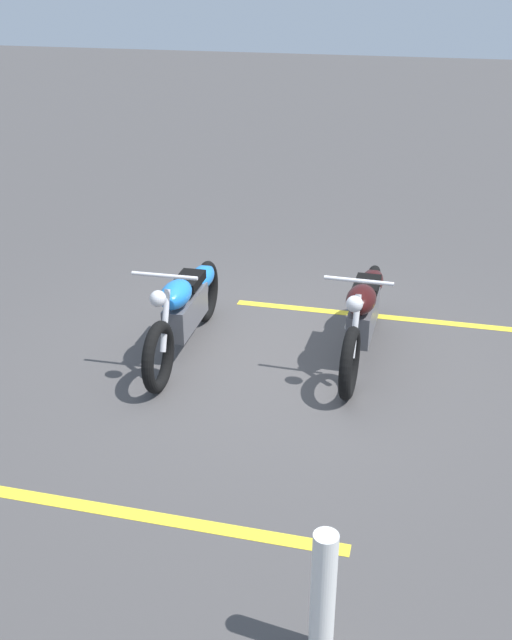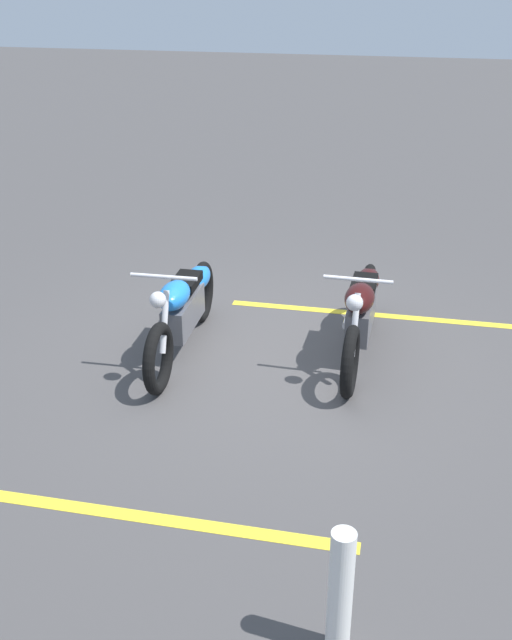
{
  "view_description": "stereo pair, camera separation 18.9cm",
  "coord_description": "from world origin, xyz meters",
  "views": [
    {
      "loc": [
        6.29,
        1.65,
        3.49
      ],
      "look_at": [
        0.51,
        0.0,
        0.65
      ],
      "focal_mm": 41.31,
      "sensor_mm": 36.0,
      "label": 1
    },
    {
      "loc": [
        6.34,
        1.46,
        3.49
      ],
      "look_at": [
        0.51,
        0.0,
        0.65
      ],
      "focal_mm": 41.31,
      "sensor_mm": 36.0,
      "label": 2
    }
  ],
  "objects": [
    {
      "name": "ground_plane",
      "position": [
        0.0,
        0.0,
        0.0
      ],
      "size": [
        60.0,
        60.0,
        0.0
      ],
      "primitive_type": "plane",
      "color": "#474444"
    },
    {
      "name": "bollard_post",
      "position": [
        3.32,
        1.18,
        0.42
      ],
      "size": [
        0.14,
        0.14,
        0.84
      ],
      "primitive_type": "cylinder",
      "color": "white",
      "rests_on": "ground"
    },
    {
      "name": "motorcycle_bright_foreground",
      "position": [
        0.03,
        -0.87,
        0.46
      ],
      "size": [
        2.23,
        0.62,
        1.04
      ],
      "rotation": [
        0.0,
        0.0,
        0.06
      ],
      "color": "black",
      "rests_on": "ground"
    },
    {
      "name": "parking_stripe_near",
      "position": [
        -1.28,
        0.89,
        0.0
      ],
      "size": [
        0.24,
        3.2,
        0.01
      ],
      "primitive_type": "cube",
      "rotation": [
        0.0,
        0.0,
        1.61
      ],
      "color": "yellow",
      "rests_on": "ground"
    },
    {
      "name": "motorcycle_dark_foreground",
      "position": [
        -0.33,
        0.86,
        0.46
      ],
      "size": [
        2.23,
        0.62,
        1.04
      ],
      "rotation": [
        0.0,
        0.0,
        0.01
      ],
      "color": "black",
      "rests_on": "ground"
    },
    {
      "name": "parking_stripe_mid",
      "position": [
        2.55,
        -0.38,
        0.0
      ],
      "size": [
        0.24,
        3.2,
        0.01
      ],
      "primitive_type": "cube",
      "rotation": [
        0.0,
        0.0,
        1.61
      ],
      "color": "yellow",
      "rests_on": "ground"
    }
  ]
}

